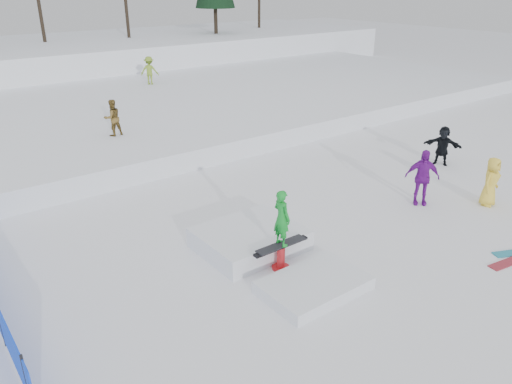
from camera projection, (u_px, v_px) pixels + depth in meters
ground at (287, 261)px, 12.76m from camera, size 120.00×120.00×0.00m
snow_berm at (5, 64)px, 34.27m from camera, size 60.00×14.00×2.40m
snow_midrise at (75, 117)px, 24.32m from camera, size 50.00×18.00×0.80m
walker_olive at (113, 118)px, 19.85m from camera, size 0.74×0.59×1.46m
walker_ygreen at (150, 71)px, 29.44m from camera, size 1.19×1.12×1.62m
spectator_purple at (422, 177)px, 15.64m from camera, size 1.06×1.06×1.80m
spectator_yellow at (491, 182)px, 15.61m from camera, size 0.83×0.60×1.58m
spectator_dark at (443, 146)px, 19.06m from camera, size 1.04×1.44×1.51m
loose_board_red at (511, 262)px, 12.69m from camera, size 1.43×0.49×0.03m
jib_rail_feature at (266, 249)px, 12.72m from camera, size 2.60×4.40×2.11m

